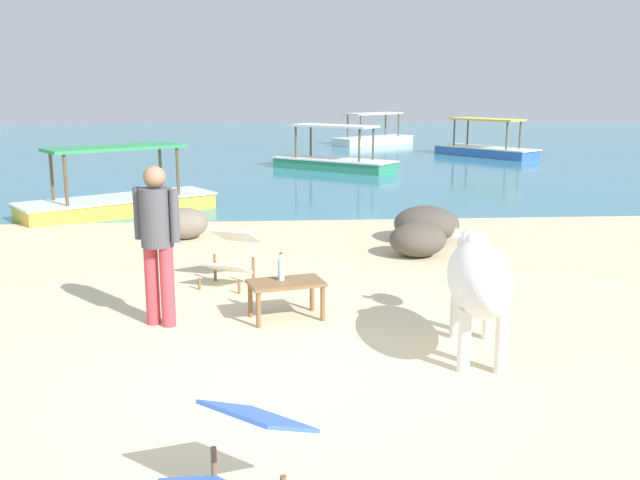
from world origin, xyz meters
TOP-DOWN VIEW (x-y plane):
  - sand_beach at (0.00, 0.00)m, footprint 18.00×14.00m
  - water_surface at (0.00, 22.00)m, footprint 60.00×36.00m
  - cow at (1.77, 0.45)m, footprint 0.82×1.93m
  - low_bench_table at (0.07, 1.52)m, footprint 0.85×0.62m
  - bottle at (0.02, 1.56)m, footprint 0.07×0.07m
  - deck_chair_near at (-0.27, -1.98)m, footprint 0.90×0.93m
  - deck_chair_far at (-0.56, 2.90)m, footprint 0.79×0.91m
  - person_standing at (-1.20, 1.42)m, footprint 0.47×0.32m
  - shore_rock_large at (2.00, 4.15)m, footprint 0.97×0.91m
  - shore_rock_medium at (-1.44, 5.58)m, footprint 0.89×0.79m
  - shore_rock_small at (2.34, 5.14)m, footprint 1.43×1.43m
  - boat_green at (1.80, 14.96)m, footprint 3.60×3.17m
  - boat_white at (4.24, 23.81)m, footprint 3.66×3.07m
  - boat_yellow at (-2.97, 8.06)m, footprint 3.70×2.99m
  - boat_blue at (7.39, 18.56)m, footprint 3.15×3.62m

SIDE VIEW (x-z plane):
  - water_surface at x=0.00m, z-range -0.01..0.01m
  - sand_beach at x=0.00m, z-range 0.00..0.04m
  - shore_rock_large at x=2.00m, z-range 0.04..0.52m
  - shore_rock_medium at x=-1.44m, z-range 0.04..0.53m
  - boat_green at x=1.80m, z-range -0.35..0.94m
  - boat_white at x=4.24m, z-range -0.35..0.94m
  - boat_yellow at x=-2.97m, z-range -0.35..0.94m
  - boat_blue at x=7.39m, z-range -0.35..0.94m
  - shore_rock_small at x=2.34m, z-range 0.04..0.59m
  - low_bench_table at x=0.07m, z-range 0.18..0.58m
  - deck_chair_near at x=-0.27m, z-range 0.08..0.77m
  - deck_chair_far at x=-0.56m, z-range 0.08..0.77m
  - bottle at x=0.02m, z-range 0.42..0.71m
  - cow at x=1.77m, z-range 0.21..1.29m
  - person_standing at x=-1.20m, z-range 0.18..1.80m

